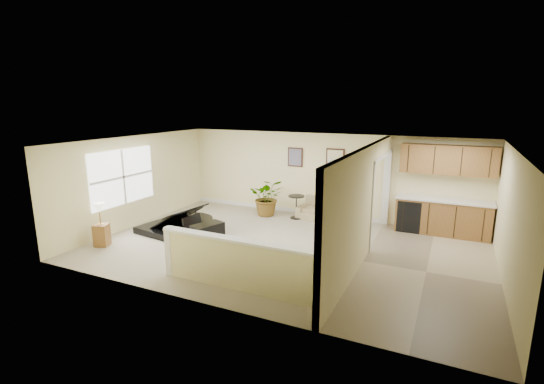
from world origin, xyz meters
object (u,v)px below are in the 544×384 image
at_px(loveseat, 323,209).
at_px(palm_plant, 268,197).
at_px(small_plant, 356,223).
at_px(lamp_stand, 101,228).
at_px(piano_bench, 208,234).
at_px(accent_table, 296,204).
at_px(piano, 177,206).

distance_m(loveseat, palm_plant, 1.72).
xyz_separation_m(small_plant, lamp_stand, (-5.26, -3.75, 0.25)).
xyz_separation_m(piano_bench, accent_table, (1.13, 2.96, 0.18)).
bearing_deg(palm_plant, loveseat, 12.04).
distance_m(palm_plant, small_plant, 2.82).
bearing_deg(lamp_stand, loveseat, 46.78).
height_order(small_plant, lamp_stand, lamp_stand).
bearing_deg(piano, palm_plant, 63.19).
relative_size(piano_bench, lamp_stand, 0.74).
distance_m(piano, accent_table, 3.46).
bearing_deg(lamp_stand, piano, 63.07).
bearing_deg(lamp_stand, accent_table, 50.49).
distance_m(piano, palm_plant, 2.80).
relative_size(piano_bench, accent_table, 1.13).
bearing_deg(lamp_stand, palm_plant, 58.56).
distance_m(piano_bench, loveseat, 3.76).
relative_size(small_plant, lamp_stand, 0.45).
relative_size(piano_bench, palm_plant, 0.60).
relative_size(piano, palm_plant, 1.65).
bearing_deg(palm_plant, piano, -124.58).
height_order(piano, accent_table, piano).
distance_m(accent_table, small_plant, 1.92).
xyz_separation_m(piano, small_plant, (4.37, 2.01, -0.46)).
xyz_separation_m(accent_table, palm_plant, (-0.92, -0.07, 0.12)).
distance_m(piano_bench, lamp_stand, 2.54).
height_order(loveseat, palm_plant, palm_plant).
bearing_deg(lamp_stand, small_plant, 35.52).
relative_size(palm_plant, small_plant, 2.74).
bearing_deg(piano_bench, accent_table, 69.11).
height_order(loveseat, accent_table, loveseat).
bearing_deg(accent_table, piano, -136.59).
height_order(accent_table, palm_plant, palm_plant).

